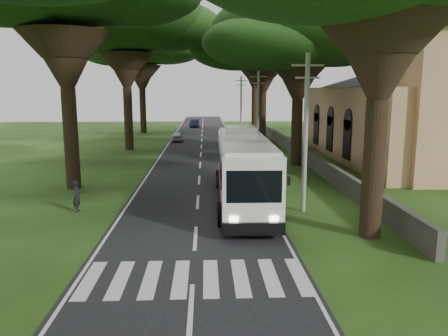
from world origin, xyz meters
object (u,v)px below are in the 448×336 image
object	(u,v)px
church	(407,105)
distant_car_b	(195,123)
coach_bus	(243,168)
distant_car_a	(177,136)
pole_far	(241,104)
pole_near	(306,131)
pole_mid	(258,111)
pedestrian	(77,196)

from	to	relation	value
church	distant_car_b	world-z (taller)	church
coach_bus	distant_car_a	world-z (taller)	coach_bus
pole_far	coach_bus	size ratio (longest dim) A/B	0.64
coach_bus	distant_car_b	xyz separation A→B (m)	(-3.80, 49.00, -1.30)
distant_car_a	distant_car_b	bearing A→B (deg)	-100.35
pole_near	coach_bus	xyz separation A→B (m)	(-2.97, 1.81, -2.20)
pole_mid	distant_car_a	size ratio (longest dim) A/B	2.24
pole_mid	pedestrian	distance (m)	23.08
pole_near	distant_car_a	bearing A→B (deg)	105.33
church	pole_far	world-z (taller)	church
coach_bus	distant_car_a	xyz separation A→B (m)	(-5.53, 29.21, -1.35)
pole_near	pedestrian	xyz separation A→B (m)	(-11.67, 0.38, -3.35)
church	pole_far	distance (m)	27.41
church	pole_far	bearing A→B (deg)	116.82
pole_near	distant_car_a	xyz separation A→B (m)	(-8.50, 31.02, -3.54)
pole_mid	coach_bus	distance (m)	18.56
church	pedestrian	bearing A→B (deg)	-147.74
pole_near	pedestrian	size ratio (longest dim) A/B	4.84
distant_car_a	coach_bus	bearing A→B (deg)	95.38
pole_far	distant_car_b	size ratio (longest dim) A/B	2.03
church	coach_bus	world-z (taller)	church
pole_mid	pole_far	distance (m)	20.00
pole_mid	pedestrian	world-z (taller)	pole_mid
coach_bus	distant_car_b	distance (m)	49.17
coach_bus	distant_car_b	world-z (taller)	coach_bus
pole_near	pole_mid	bearing A→B (deg)	90.00
pole_near	distant_car_a	world-z (taller)	pole_near
church	distant_car_b	distance (m)	40.34
church	distant_car_b	bearing A→B (deg)	118.48
pole_far	church	bearing A→B (deg)	-63.18
pole_near	pole_mid	world-z (taller)	same
church	coach_bus	xyz separation A→B (m)	(-15.33, -13.73, -2.93)
distant_car_b	pedestrian	xyz separation A→B (m)	(-4.90, -50.44, 0.15)
pole_mid	pedestrian	size ratio (longest dim) A/B	4.84
distant_car_a	pole_mid	bearing A→B (deg)	122.30
pole_far	pedestrian	xyz separation A→B (m)	(-11.67, -39.62, -3.35)
coach_bus	pedestrian	size ratio (longest dim) A/B	7.58
church	pole_mid	xyz separation A→B (m)	(-12.36, 4.45, -0.73)
pole_near	pedestrian	world-z (taller)	pole_near
distant_car_a	distant_car_b	distance (m)	19.87
church	distant_car_b	size ratio (longest dim) A/B	6.10
pole_far	pedestrian	distance (m)	41.44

